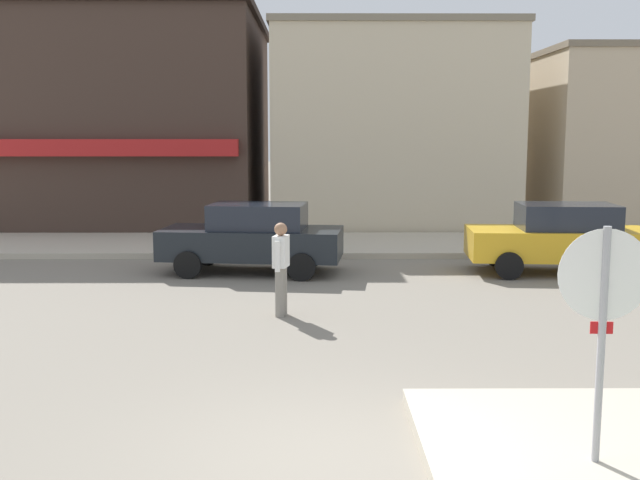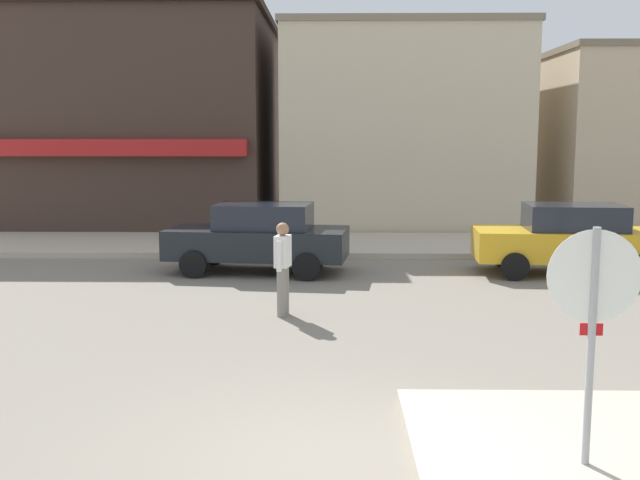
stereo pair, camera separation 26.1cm
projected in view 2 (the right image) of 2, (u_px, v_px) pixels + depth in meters
ground_plane at (334, 462)px, 7.11m from camera, size 160.00×160.00×0.00m
kerb_far at (333, 245)px, 20.63m from camera, size 80.00×4.00×0.15m
stop_sign at (592, 316)px, 6.55m from camera, size 0.82×0.08×2.30m
parked_car_nearest at (259, 237)px, 16.80m from camera, size 4.17×2.22×1.56m
parked_car_second at (568, 238)px, 16.57m from camera, size 4.11×2.10×1.56m
pedestrian_crossing_near at (283, 266)px, 12.76m from camera, size 0.29×0.56×1.61m
building_corner_shop at (130, 120)px, 27.16m from camera, size 10.48×10.45×7.17m
building_storefront_left_near at (398, 128)px, 25.70m from camera, size 7.89×7.05×6.59m
building_storefront_left_mid at (629, 139)px, 25.36m from camera, size 5.70×6.49×5.86m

